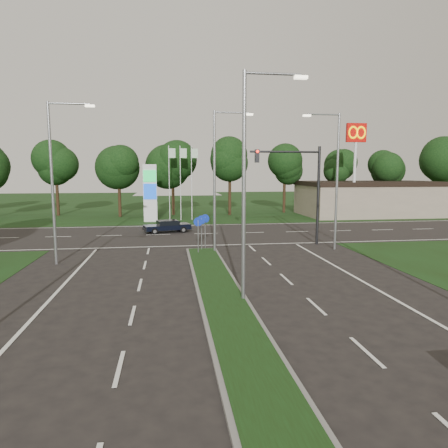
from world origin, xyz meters
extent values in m
plane|color=black|center=(0.00, 0.00, 0.00)|extent=(160.00, 160.00, 0.00)
cube|color=black|center=(0.00, 55.00, 0.00)|extent=(160.00, 50.00, 0.02)
cube|color=black|center=(0.00, 24.00, 0.00)|extent=(160.00, 12.00, 0.02)
cube|color=slate|center=(0.00, 4.00, 0.06)|extent=(2.00, 26.00, 0.12)
cube|color=gray|center=(22.00, 36.00, 2.00)|extent=(16.00, 9.00, 4.00)
cylinder|color=gray|center=(0.80, 6.00, 4.50)|extent=(0.16, 0.16, 9.00)
cylinder|color=gray|center=(1.90, 6.00, 8.90)|extent=(2.20, 0.10, 0.10)
cube|color=#FFF2CC|center=(3.00, 6.00, 8.80)|extent=(0.50, 0.22, 0.12)
cylinder|color=gray|center=(0.80, 16.00, 4.50)|extent=(0.16, 0.16, 9.00)
cylinder|color=gray|center=(1.90, 16.00, 8.90)|extent=(2.20, 0.10, 0.10)
cube|color=#FFF2CC|center=(3.00, 16.00, 8.80)|extent=(0.50, 0.22, 0.12)
cylinder|color=gray|center=(-8.50, 14.00, 4.50)|extent=(0.16, 0.16, 9.00)
cylinder|color=gray|center=(-7.40, 14.00, 8.90)|extent=(2.20, 0.10, 0.10)
cube|color=#FFF2CC|center=(-6.30, 14.00, 8.80)|extent=(0.50, 0.22, 0.12)
cylinder|color=gray|center=(9.00, 16.00, 4.50)|extent=(0.16, 0.16, 9.00)
cylinder|color=gray|center=(7.90, 16.00, 8.90)|extent=(2.20, 0.10, 0.10)
cube|color=#FFF2CC|center=(6.80, 16.00, 8.80)|extent=(0.50, 0.22, 0.12)
cylinder|color=black|center=(8.50, 18.00, 3.50)|extent=(0.20, 0.20, 7.00)
cylinder|color=black|center=(6.00, 18.00, 6.60)|extent=(5.00, 0.14, 0.14)
cube|color=black|center=(4.00, 18.00, 6.30)|extent=(0.28, 0.28, 0.90)
sphere|color=#FF190C|center=(4.00, 17.82, 6.60)|extent=(0.20, 0.20, 0.20)
cylinder|color=gray|center=(-0.30, 15.50, 1.10)|extent=(0.06, 0.06, 2.20)
cylinder|color=#0C26A5|center=(-0.30, 15.50, 2.10)|extent=(0.56, 0.04, 0.56)
cylinder|color=gray|center=(0.00, 16.50, 1.10)|extent=(0.06, 0.06, 2.20)
cylinder|color=#0C26A5|center=(0.00, 16.50, 2.10)|extent=(0.56, 0.04, 0.56)
cylinder|color=gray|center=(0.30, 17.20, 1.10)|extent=(0.06, 0.06, 2.20)
cylinder|color=#0C26A5|center=(0.30, 17.20, 2.10)|extent=(0.56, 0.04, 0.56)
cube|color=silver|center=(-4.00, 33.00, 3.00)|extent=(1.40, 0.30, 6.00)
cube|color=#0CA53F|center=(-4.00, 32.82, 4.80)|extent=(1.30, 0.08, 1.20)
cube|color=#0C3FBF|center=(-4.00, 32.82, 3.20)|extent=(1.30, 0.08, 1.60)
cylinder|color=silver|center=(-2.00, 34.00, 4.00)|extent=(0.08, 0.08, 8.00)
cube|color=#B2D8B2|center=(-1.65, 34.00, 7.20)|extent=(0.70, 0.02, 1.00)
cylinder|color=silver|center=(-0.80, 34.00, 4.00)|extent=(0.08, 0.08, 8.00)
cube|color=#B2D8B2|center=(-0.45, 34.00, 7.20)|extent=(0.70, 0.02, 1.00)
cylinder|color=silver|center=(0.40, 34.00, 4.00)|extent=(0.08, 0.08, 8.00)
cube|color=#B2D8B2|center=(0.75, 34.00, 7.20)|extent=(0.70, 0.02, 1.00)
cylinder|color=silver|center=(18.00, 32.00, 5.00)|extent=(0.30, 0.30, 10.00)
cube|color=#BF0C07|center=(18.00, 32.00, 9.40)|extent=(2.20, 0.35, 2.00)
torus|color=#FFC600|center=(17.55, 31.78, 9.40)|extent=(1.06, 0.16, 1.06)
torus|color=#FFC600|center=(18.45, 31.78, 9.40)|extent=(1.06, 0.16, 1.06)
cylinder|color=black|center=(0.00, 40.00, 2.20)|extent=(0.36, 0.36, 4.40)
sphere|color=black|center=(0.00, 40.00, 6.50)|extent=(6.00, 6.00, 6.00)
sphere|color=black|center=(0.30, 39.80, 7.50)|extent=(4.80, 4.80, 4.80)
cube|color=black|center=(-2.28, 25.14, 0.49)|extent=(4.16, 2.51, 0.40)
cube|color=black|center=(-2.21, 25.16, 0.87)|extent=(1.99, 1.74, 0.37)
cube|color=black|center=(-2.21, 25.16, 1.05)|extent=(1.67, 1.58, 0.04)
cylinder|color=black|center=(-3.31, 24.14, 0.27)|extent=(0.57, 0.31, 0.55)
cylinder|color=black|center=(-3.66, 25.52, 0.27)|extent=(0.57, 0.31, 0.55)
cylinder|color=black|center=(-0.90, 24.75, 0.27)|extent=(0.57, 0.31, 0.55)
cylinder|color=black|center=(-1.25, 26.14, 0.27)|extent=(0.57, 0.31, 0.55)
camera|label=1|loc=(-2.12, -9.33, 5.19)|focal=32.00mm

